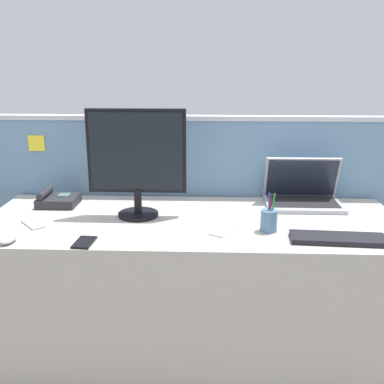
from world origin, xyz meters
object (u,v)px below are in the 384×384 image
at_px(cell_phone_black_slab, 84,242).
at_px(cell_phone_white_slab, 224,231).
at_px(keyboard_main, 338,239).
at_px(pen_cup, 269,220).
at_px(laptop, 303,193).
at_px(computer_mouse_right_hand, 8,239).
at_px(desk_phone, 57,200).
at_px(cell_phone_silver_slab, 33,224).
at_px(desktop_monitor, 137,157).

xyz_separation_m(cell_phone_black_slab, cell_phone_white_slab, (0.57, 0.15, 0.00)).
relative_size(keyboard_main, cell_phone_white_slab, 2.92).
relative_size(pen_cup, cell_phone_white_slab, 1.31).
xyz_separation_m(laptop, computer_mouse_right_hand, (-1.30, -0.58, -0.04)).
height_order(desk_phone, cell_phone_silver_slab, desk_phone).
bearing_deg(laptop, desktop_monitor, -165.42).
distance_m(computer_mouse_right_hand, pen_cup, 1.09).
xyz_separation_m(cell_phone_silver_slab, cell_phone_white_slab, (0.86, -0.06, 0.00)).
distance_m(laptop, computer_mouse_right_hand, 1.42).
height_order(pen_cup, cell_phone_white_slab, pen_cup).
bearing_deg(cell_phone_silver_slab, desktop_monitor, -22.22).
bearing_deg(cell_phone_black_slab, laptop, 34.32).
relative_size(desk_phone, keyboard_main, 0.49).
bearing_deg(cell_phone_black_slab, desktop_monitor, 69.13).
bearing_deg(computer_mouse_right_hand, desktop_monitor, 41.51).
distance_m(pen_cup, cell_phone_silver_slab, 1.05).
xyz_separation_m(desktop_monitor, cell_phone_white_slab, (0.40, -0.21, -0.28)).
distance_m(computer_mouse_right_hand, cell_phone_black_slab, 0.31).
xyz_separation_m(pen_cup, cell_phone_silver_slab, (-1.05, 0.04, -0.05)).
bearing_deg(computer_mouse_right_hand, laptop, 28.32).
distance_m(desk_phone, cell_phone_silver_slab, 0.30).
distance_m(computer_mouse_right_hand, cell_phone_white_slab, 0.90).
bearing_deg(desktop_monitor, laptop, 14.58).
relative_size(desktop_monitor, computer_mouse_right_hand, 5.07).
relative_size(desk_phone, cell_phone_silver_slab, 1.30).
relative_size(keyboard_main, computer_mouse_right_hand, 3.88).
bearing_deg(desktop_monitor, keyboard_main, -18.67).
xyz_separation_m(keyboard_main, cell_phone_black_slab, (-1.04, -0.07, -0.01)).
distance_m(keyboard_main, cell_phone_silver_slab, 1.33).
bearing_deg(keyboard_main, computer_mouse_right_hand, -173.27).
relative_size(desktop_monitor, keyboard_main, 1.31).
height_order(desk_phone, keyboard_main, desk_phone).
bearing_deg(laptop, cell_phone_black_slab, -149.74).
height_order(desktop_monitor, desk_phone, desktop_monitor).
distance_m(laptop, desk_phone, 1.26).
relative_size(keyboard_main, cell_phone_silver_slab, 2.63).
bearing_deg(laptop, desk_phone, -177.01).
height_order(laptop, pen_cup, laptop).
relative_size(desk_phone, pen_cup, 1.10).
relative_size(computer_mouse_right_hand, cell_phone_white_slab, 0.75).
bearing_deg(laptop, cell_phone_silver_slab, -163.93).
bearing_deg(desktop_monitor, cell_phone_black_slab, -114.93).
bearing_deg(cell_phone_silver_slab, cell_phone_black_slab, -76.67).
height_order(laptop, cell_phone_black_slab, laptop).
bearing_deg(keyboard_main, cell_phone_black_slab, -172.57).
distance_m(desktop_monitor, cell_phone_silver_slab, 0.56).
bearing_deg(desktop_monitor, cell_phone_silver_slab, -161.34).
height_order(keyboard_main, computer_mouse_right_hand, computer_mouse_right_hand).
bearing_deg(keyboard_main, laptop, 100.02).
xyz_separation_m(keyboard_main, cell_phone_silver_slab, (-1.33, 0.14, -0.01)).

